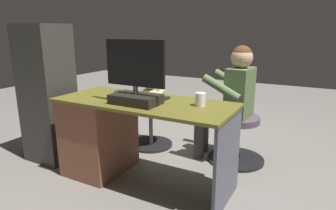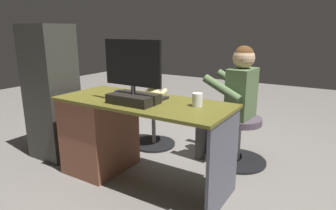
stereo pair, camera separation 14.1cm
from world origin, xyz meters
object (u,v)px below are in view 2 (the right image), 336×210
object	(u,v)px
office_chair_teddy	(154,122)
visitor_chair	(239,138)
teddy_bear	(154,92)
tv_remote	(123,96)
desk	(108,131)
person	(233,94)
computer_mouse	(118,92)
cup	(197,100)
monitor	(133,84)
keyboard	(144,96)

from	to	relation	value
office_chair_teddy	visitor_chair	size ratio (longest dim) A/B	0.87
teddy_bear	office_chair_teddy	bearing A→B (deg)	90.00
tv_remote	desk	bearing A→B (deg)	-15.85
person	visitor_chair	bearing A→B (deg)	-175.75
computer_mouse	office_chair_teddy	world-z (taller)	computer_mouse
tv_remote	office_chair_teddy	bearing A→B (deg)	-97.29
office_chair_teddy	person	bearing A→B (deg)	-175.75
cup	tv_remote	world-z (taller)	cup
teddy_bear	person	distance (m)	0.87
monitor	cup	world-z (taller)	monitor
desk	person	xyz separation A→B (m)	(-0.88, -0.78, 0.30)
cup	visitor_chair	xyz separation A→B (m)	(-0.11, -0.72, -0.52)
desk	visitor_chair	bearing A→B (deg)	-140.55
computer_mouse	monitor	bearing A→B (deg)	148.06
visitor_chair	cup	bearing A→B (deg)	81.46
keyboard	visitor_chair	size ratio (longest dim) A/B	0.76
computer_mouse	tv_remote	xyz separation A→B (m)	(-0.13, 0.09, -0.01)
keyboard	person	size ratio (longest dim) A/B	0.37
person	monitor	bearing A→B (deg)	61.25
teddy_bear	cup	bearing A→B (deg)	142.08
tv_remote	computer_mouse	bearing A→B (deg)	-55.14
desk	keyboard	size ratio (longest dim) A/B	3.50
tv_remote	office_chair_teddy	world-z (taller)	tv_remote
office_chair_teddy	teddy_bear	distance (m)	0.34
office_chair_teddy	computer_mouse	bearing A→B (deg)	94.16
desk	cup	xyz separation A→B (m)	(-0.85, -0.07, 0.38)
monitor	keyboard	bearing A→B (deg)	-75.26
computer_mouse	cup	bearing A→B (deg)	177.72
office_chair_teddy	teddy_bear	xyz separation A→B (m)	(-0.00, -0.01, 0.34)
tv_remote	person	bearing A→B (deg)	-153.51
desk	tv_remote	bearing A→B (deg)	-174.68
computer_mouse	visitor_chair	bearing A→B (deg)	-142.97
monitor	visitor_chair	xyz separation A→B (m)	(-0.57, -0.90, -0.62)
cup	person	xyz separation A→B (m)	(-0.03, -0.71, -0.09)
tv_remote	visitor_chair	distance (m)	1.20
person	keyboard	bearing A→B (deg)	51.45
computer_mouse	office_chair_teddy	bearing A→B (deg)	-85.84
desk	office_chair_teddy	distance (m)	0.73
tv_remote	teddy_bear	distance (m)	0.74
computer_mouse	office_chair_teddy	xyz separation A→B (m)	(0.04, -0.61, -0.46)
cup	desk	bearing A→B (deg)	4.80
keyboard	teddy_bear	bearing A→B (deg)	-62.46
monitor	visitor_chair	distance (m)	1.23
desk	cup	world-z (taller)	cup
cup	tv_remote	size ratio (longest dim) A/B	0.67
desk	teddy_bear	bearing A→B (deg)	-90.39
desk	monitor	world-z (taller)	monitor
person	desk	bearing A→B (deg)	41.77
desk	monitor	xyz separation A→B (m)	(-0.39, 0.11, 0.49)
tv_remote	visitor_chair	size ratio (longest dim) A/B	0.27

